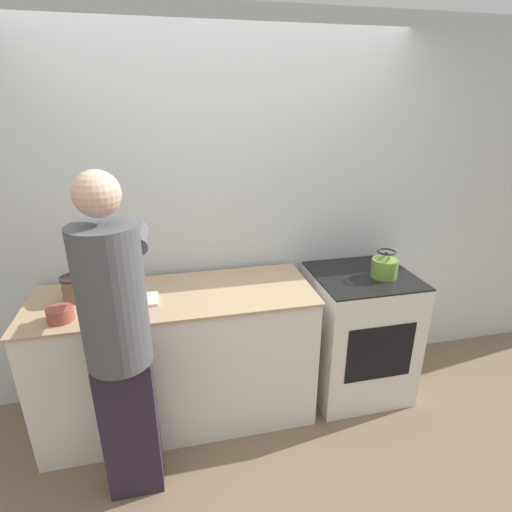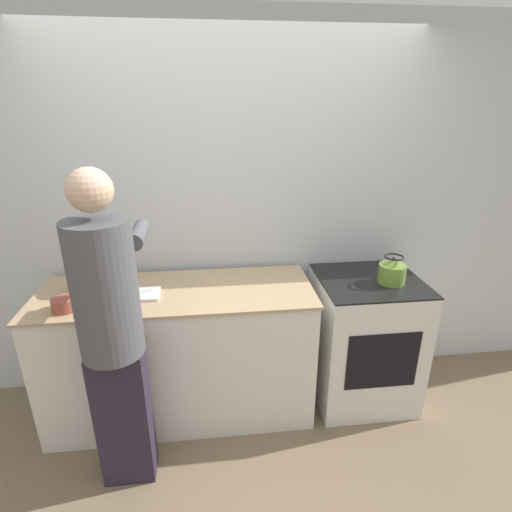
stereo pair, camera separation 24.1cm
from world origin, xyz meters
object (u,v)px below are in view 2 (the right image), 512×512
at_px(oven, 364,339).
at_px(knife, 137,293).
at_px(canister_jar, 83,280).
at_px(cutting_board, 134,295).
at_px(bowl_prep, 64,304).
at_px(kettle, 392,271).
at_px(person, 111,328).

height_order(oven, knife, knife).
bearing_deg(canister_jar, knife, -18.12).
relative_size(cutting_board, knife, 1.69).
bearing_deg(canister_jar, bowl_prep, -99.06).
xyz_separation_m(bowl_prep, canister_jar, (0.04, 0.25, 0.04)).
bearing_deg(kettle, bowl_prep, -176.50).
distance_m(oven, canister_jar, 1.94).
bearing_deg(bowl_prep, cutting_board, 19.65).
xyz_separation_m(cutting_board, knife, (0.02, 0.00, 0.01)).
bearing_deg(kettle, person, -165.14).
height_order(person, knife, person).
bearing_deg(oven, cutting_board, -178.03).
relative_size(cutting_board, kettle, 1.62).
distance_m(kettle, canister_jar, 1.98).
bearing_deg(oven, person, -162.09).
bearing_deg(knife, kettle, -23.63).
bearing_deg(cutting_board, bowl_prep, -160.35).
bearing_deg(kettle, canister_jar, 176.42).
distance_m(knife, bowl_prep, 0.41).
bearing_deg(knife, bowl_prep, 176.10).
relative_size(knife, kettle, 0.96).
bearing_deg(bowl_prep, person, -44.26).
xyz_separation_m(oven, bowl_prep, (-1.90, -0.18, 0.50)).
xyz_separation_m(person, canister_jar, (-0.29, 0.57, 0.02)).
xyz_separation_m(oven, person, (-1.57, -0.51, 0.51)).
bearing_deg(bowl_prep, knife, 19.34).
relative_size(oven, cutting_board, 3.07).
bearing_deg(knife, cutting_board, 168.88).
bearing_deg(knife, canister_jar, 138.63).
distance_m(knife, kettle, 1.64).
height_order(oven, kettle, kettle).
bearing_deg(knife, oven, -21.38).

